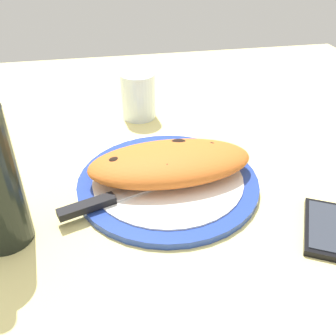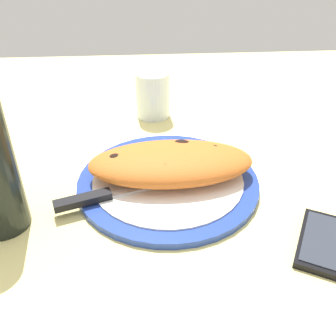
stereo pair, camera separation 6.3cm
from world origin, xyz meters
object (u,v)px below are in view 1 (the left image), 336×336
knife (109,200)px  water_glass (138,99)px  plate (168,181)px  calzone (170,163)px  fork (143,157)px  smartphone (329,229)px

knife → water_glass: (-8.99, -32.46, 2.46)cm
plate → water_glass: (1.46, -27.68, 3.73)cm
knife → water_glass: size_ratio=2.21×
knife → water_glass: water_glass is taller
calzone → fork: (3.91, -6.30, -2.33)cm
knife → calzone: bearing=-153.2°
plate → fork: 7.90cm
plate → knife: size_ratio=1.36×
calzone → fork: bearing=-58.2°
water_glass → calzone: bearing=94.3°
fork → smartphone: fork is taller
fork → knife: bearing=59.1°
smartphone → water_glass: bearing=-62.8°
fork → smartphone: size_ratio=1.19×
fork → water_glass: (-1.89, -20.59, 2.74)cm
calzone → plate: bearing=54.9°
plate → smartphone: 26.58cm
calzone → knife: (11.01, 5.57, -2.05)cm
knife → smartphone: bearing=160.2°
smartphone → plate: bearing=-37.4°
smartphone → knife: bearing=-19.8°
plate → water_glass: water_glass is taller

